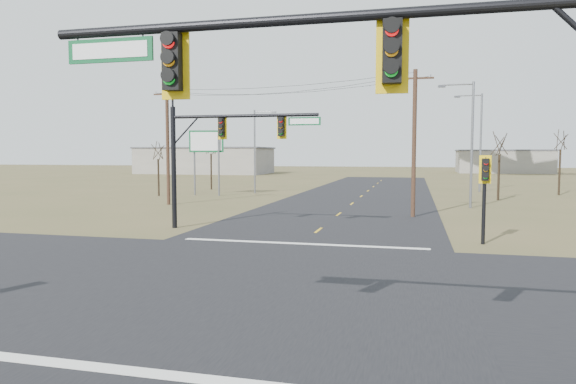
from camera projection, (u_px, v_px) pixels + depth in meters
The scene contains 20 objects.
ground at pixel (254, 282), 17.42m from camera, with size 320.00×320.00×0.00m, color brown.
road_ew at pixel (254, 282), 17.42m from camera, with size 160.00×14.00×0.02m, color black.
road_ns at pixel (254, 282), 17.42m from camera, with size 14.00×160.00×0.02m, color black.
stop_bar_near at pixel (140, 372), 10.16m from camera, with size 12.00×0.40×0.01m, color silver.
stop_bar_far at pixel (301, 244), 24.68m from camera, with size 12.00×0.40×0.01m, color silver.
mast_arm_near at pixel (412, 97), 8.54m from camera, with size 10.53×0.44×7.27m.
mast_arm_far at pixel (221, 140), 29.10m from camera, with size 8.84×0.43×7.07m.
pedestal_signal_ne at pixel (485, 179), 24.35m from camera, with size 0.64×0.55×4.30m.
utility_pole_near at pixel (414, 141), 34.92m from camera, with size 2.46×0.29×10.04m.
utility_pole_far at pixel (168, 144), 43.59m from camera, with size 2.44×0.29×9.99m.
highway_sign at pixel (206, 150), 53.38m from camera, with size 3.57×0.75×6.78m.
streetlight_a at pixel (469, 138), 40.79m from camera, with size 2.81×0.41×10.04m.
streetlight_b at pixel (479, 137), 58.35m from camera, with size 3.13×0.49×11.16m.
streetlight_c at pixel (256, 147), 56.33m from camera, with size 2.55×0.29×9.14m.
bare_tree_a at pixel (158, 150), 52.72m from camera, with size 2.84×2.84×5.98m.
bare_tree_b at pixel (211, 146), 62.24m from camera, with size 2.92×2.92×6.70m.
bare_tree_c at pixel (500, 143), 47.84m from camera, with size 3.82×3.82×6.82m.
bare_tree_d at pixel (561, 139), 53.55m from camera, with size 3.59×3.59×7.26m.
warehouse_left at pixel (205, 161), 113.91m from camera, with size 28.00×14.00×5.50m, color gray.
warehouse_mid at pixel (503, 162), 117.77m from camera, with size 20.00×12.00×5.00m, color gray.
Camera 1 is at (5.22, -16.37, 4.34)m, focal length 32.00 mm.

